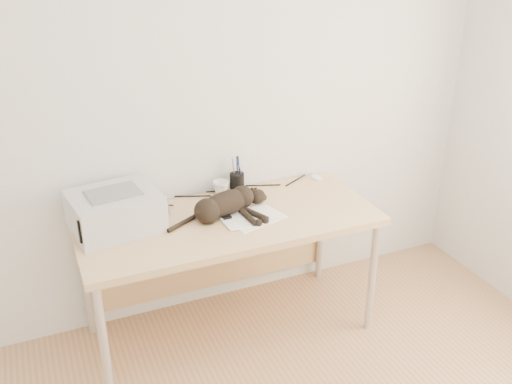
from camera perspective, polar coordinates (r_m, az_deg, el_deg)
name	(u,v)px	position (r m, az deg, el deg)	size (l,w,h in m)	color
wall_back	(203,99)	(3.17, -5.29, 9.25)	(3.50, 3.50, 0.00)	silver
desk	(224,232)	(3.19, -3.26, -4.05)	(1.60, 0.70, 0.74)	tan
printer	(115,211)	(3.00, -13.91, -1.82)	(0.48, 0.42, 0.20)	silver
papers	(252,217)	(3.05, -0.43, -2.56)	(0.35, 0.28, 0.01)	white
cat	(224,205)	(3.05, -3.22, -1.35)	(0.62, 0.31, 0.14)	black
mug	(221,189)	(3.29, -3.53, 0.35)	(0.09, 0.09, 0.09)	white
pen_cup	(237,182)	(3.33, -1.91, 0.97)	(0.08, 0.08, 0.22)	black
remote_grey	(164,206)	(3.19, -9.17, -1.42)	(0.05, 0.18, 0.02)	slate
remote_black	(222,212)	(3.09, -3.38, -2.05)	(0.05, 0.17, 0.02)	black
mouse	(317,176)	(3.54, 6.08, 1.60)	(0.06, 0.10, 0.03)	white
cable_tangle	(210,194)	(3.32, -4.65, -0.21)	(1.36, 0.08, 0.01)	black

